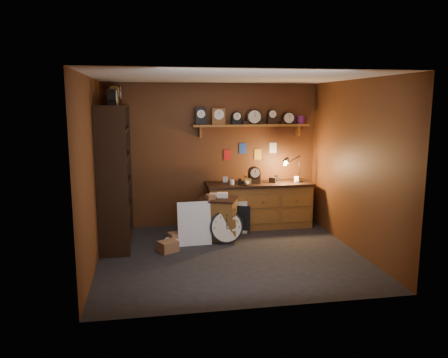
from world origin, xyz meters
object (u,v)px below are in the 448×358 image
workbench (259,202)px  low_cabinet (218,217)px  big_round_clock (226,227)px  shelving_unit (113,169)px

workbench → low_cabinet: (-0.88, -0.60, -0.08)m
workbench → big_round_clock: bearing=-131.9°
workbench → big_round_clock: 1.19m
workbench → big_round_clock: (-0.78, -0.88, -0.19)m
shelving_unit → low_cabinet: size_ratio=3.20×
low_cabinet → big_round_clock: 0.31m
low_cabinet → workbench: bearing=56.0°
shelving_unit → low_cabinet: bearing=-3.6°
workbench → big_round_clock: workbench is taller
big_round_clock → shelving_unit: bearing=168.3°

